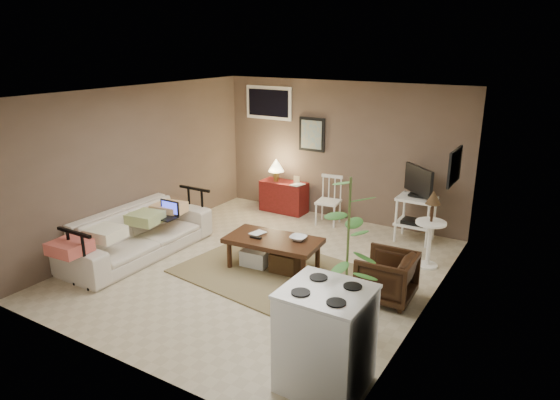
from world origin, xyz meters
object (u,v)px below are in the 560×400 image
Objects in this scene: side_table at (431,220)px; armchair at (387,274)px; potted_plant at (348,250)px; coffee_table at (273,251)px; sofa at (137,226)px; stove at (325,338)px; tv_stand at (416,202)px; spindle_chair at (329,202)px; red_console at (283,194)px.

armchair is at bearing -98.58° from side_table.
potted_plant reaches higher than armchair.
sofa is at bearing -162.71° from coffee_table.
armchair is (-0.18, -1.20, -0.36)m from side_table.
sofa is at bearing -82.25° from armchair.
stove is at bearing -46.97° from coffee_table.
armchair is at bearing -80.23° from sofa.
armchair is at bearing -82.40° from tv_stand.
tv_stand is 1.23× the size of stove.
spindle_chair is 0.75× the size of side_table.
armchair reaches higher than coffee_table.
potted_plant reaches higher than red_console.
stove is at bearing -91.85° from side_table.
stove is (0.08, -1.83, 0.16)m from armchair.
tv_stand reaches higher than spindle_chair.
sofa is 2.34× the size of red_console.
potted_plant is at bearing -94.36° from sofa.
sofa is at bearing 161.54° from stove.
stove is (1.70, -1.83, 0.22)m from coffee_table.
sofa reaches higher than coffee_table.
red_console reaches higher than sofa.
spindle_chair is at bearing 94.38° from coffee_table.
spindle_chair is (1.79, 2.66, -0.06)m from sofa.
side_table is 0.63× the size of potted_plant.
side_table is at bearing -23.46° from spindle_chair.
tv_stand reaches higher than red_console.
side_table is at bearing 80.99° from potted_plant.
spindle_chair is 2.71m from armchair.
tv_stand is (3.30, 2.65, 0.18)m from sofa.
potted_plant is at bearing -87.56° from tv_stand.
coffee_table is 2.05m from sofa.
tv_stand is at bearing 118.36° from side_table.
potted_plant reaches higher than stove.
coffee_table is 1.62m from armchair.
potted_plant reaches higher than coffee_table.
spindle_chair is 0.48× the size of potted_plant.
potted_plant reaches higher than side_table.
tv_stand reaches higher than stove.
red_console is at bearing 117.73° from coffee_table.
red_console reaches higher than spindle_chair.
red_console is 1.18× the size of spindle_chair.
stove is (0.35, -3.87, -0.15)m from tv_stand.
spindle_chair is at bearing 156.54° from side_table.
potted_plant is at bearing 103.54° from stove.
tv_stand reaches higher than sofa.
tv_stand is 2.93m from potted_plant.
side_table is (1.96, -0.85, 0.29)m from spindle_chair.
armchair is (1.62, 0.01, 0.06)m from coffee_table.
sofa is 2.09× the size of side_table.
armchair is at bearing -38.33° from red_console.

